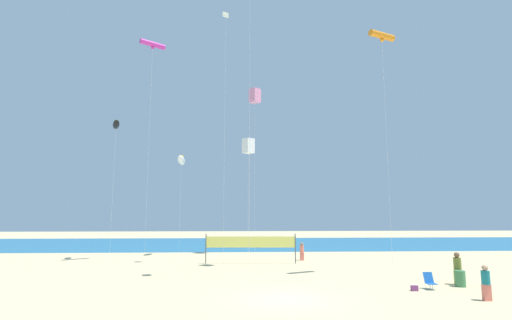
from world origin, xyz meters
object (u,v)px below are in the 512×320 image
Objects in this scene: kite_orange_tube at (382,36)px; kite_white_inflatable at (181,160)px; folding_beach_chair at (430,280)px; kite_pink_box at (255,96)px; kite_black_inflatable at (116,125)px; kite_white_box at (248,146)px; kite_magenta_tube at (153,45)px; beachgoer_teal_shirt at (486,281)px; kite_white_diamond at (226,22)px; beachgoer_olive_shirt at (458,267)px; beachgoer_coral_shirt at (302,251)px; volleyball_net at (251,243)px; trash_barrel at (460,279)px; beach_handbag at (414,288)px.

kite_white_inflatable is at bearing 142.73° from kite_orange_tube.
kite_pink_box reaches higher than folding_beach_chair.
kite_black_inflatable is 13.16m from kite_white_box.
kite_magenta_tube is at bearing -23.72° from kite_black_inflatable.
kite_black_inflatable is at bearing -14.27° from beachgoer_teal_shirt.
kite_pink_box is 0.86× the size of kite_magenta_tube.
beachgoer_teal_shirt is at bearing -42.43° from kite_white_diamond.
beachgoer_olive_shirt is at bearing -26.44° from kite_magenta_tube.
beachgoer_coral_shirt is 0.09× the size of kite_pink_box.
volleyball_net is (-11.96, 9.31, 0.63)m from beachgoer_olive_shirt.
kite_orange_tube is 1.35× the size of kite_black_inflatable.
trash_barrel is at bearing -32.11° from kite_white_diamond.
beachgoer_coral_shirt is 22.78m from kite_magenta_tube.
kite_magenta_tube is (-13.43, -0.65, 18.39)m from beachgoer_coral_shirt.
beachgoer_olive_shirt is 3.83m from beach_handbag.
beachgoer_olive_shirt is 13.30m from beachgoer_coral_shirt.
beachgoer_teal_shirt is 27.19m from kite_white_inflatable.
kite_orange_tube is 1.01× the size of kite_pink_box.
beachgoer_teal_shirt is 0.09× the size of kite_magenta_tube.
beachgoer_olive_shirt is 25.38m from kite_white_diamond.
kite_pink_box is at bearing 14.79° from kite_black_inflatable.
kite_magenta_tube is at bearing 157.11° from kite_orange_tube.
trash_barrel is at bearing -33.19° from kite_white_box.
kite_black_inflatable is at bearing 69.82° from beachgoer_coral_shirt.
folding_beach_chair is 0.05× the size of kite_magenta_tube.
beach_handbag is 24.25m from kite_white_inflatable.
kite_magenta_tube is at bearing 145.64° from beach_handbag.
beach_handbag is at bearing -64.59° from kite_pink_box.
folding_beach_chair is 0.09× the size of kite_white_box.
kite_magenta_tube is at bearing 155.36° from folding_beach_chair.
volleyball_net is at bearing 82.69° from kite_white_box.
volleyball_net is at bearing -30.32° from beachgoer_teal_shirt.
trash_barrel is at bearing -39.97° from volleyball_net.
kite_white_inflatable is at bearing 140.22° from trash_barrel.
folding_beach_chair is 1.21m from beach_handbag.
kite_white_box is at bearing -49.28° from kite_white_inflatable.
kite_white_inflatable is 13.77m from kite_white_diamond.
kite_orange_tube is (-1.87, 6.64, 15.78)m from beachgoer_teal_shirt.
kite_magenta_tube reaches higher than beach_handbag.
beach_handbag is (-3.39, -1.57, -0.85)m from beachgoer_olive_shirt.
beach_handbag is (-2.48, 2.33, -0.76)m from beachgoer_teal_shirt.
kite_magenta_tube is at bearing 70.08° from beachgoer_olive_shirt.
kite_orange_tube is 0.80× the size of kite_white_diamond.
trash_barrel is 2.48× the size of beach_handbag.
beachgoer_teal_shirt is 0.17× the size of kite_white_box.
kite_white_diamond reaches higher than kite_orange_tube.
kite_magenta_tube is (-20.86, 10.37, 18.21)m from beachgoer_olive_shirt.
volleyball_net is 11.60m from kite_white_inflatable.
beachgoer_olive_shirt is 29.57m from kite_magenta_tube.
folding_beach_chair is 24.41m from kite_pink_box.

